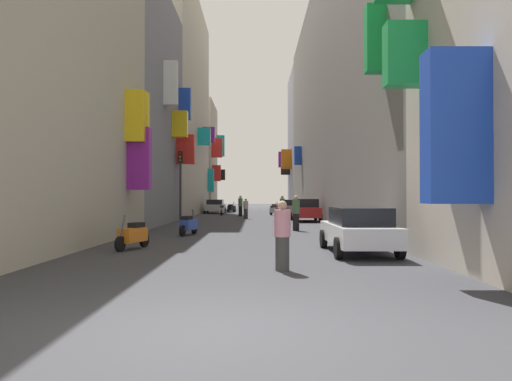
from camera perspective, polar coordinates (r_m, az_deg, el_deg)
The scene contains 22 objects.
ground_plane at distance 35.99m, azimuth -0.67°, elevation -3.44°, with size 140.00×140.00×0.00m, color #38383D.
building_left_mid_a at distance 30.39m, azimuth -16.32°, elevation 9.77°, with size 7.23×11.68×14.45m.
building_left_mid_b at distance 45.77m, azimuth -10.74°, elevation 10.14°, with size 7.26×19.30×20.65m.
building_left_far at distance 61.91m, azimuth -7.77°, elevation 4.10°, with size 7.36×9.67×13.80m.
building_right_mid_a at distance 36.32m, azimuth 12.28°, elevation 11.13°, with size 6.70×41.65×18.31m.
building_right_mid_b at distance 61.64m, azimuth 7.14°, elevation 5.95°, with size 7.38×10.37×17.74m.
parked_car_grey at distance 41.50m, azimuth 4.52°, elevation -2.04°, with size 2.01×3.91×1.42m.
parked_car_white at distance 14.31m, azimuth 12.53°, elevation -4.62°, with size 1.85×4.23×1.38m.
parked_car_red at distance 31.95m, azimuth 6.23°, elevation -2.35°, with size 1.88×3.97×1.53m.
parked_car_silver at distance 47.62m, azimuth -4.91°, elevation -1.89°, with size 1.99×4.13×1.38m.
scooter_black at distance 49.84m, azimuth -2.92°, elevation -2.15°, with size 0.86×1.86×1.13m.
scooter_white at distance 42.27m, azimuth -4.11°, elevation -2.41°, with size 0.46×1.92×1.13m.
scooter_blue at distance 20.64m, azimuth -8.17°, elevation -4.17°, with size 0.70×1.77×1.13m.
scooter_silver at distance 41.62m, azimuth 2.33°, elevation -2.44°, with size 0.80×1.78×1.13m.
scooter_red at distance 51.06m, azimuth 2.45°, elevation -2.12°, with size 0.87×1.88×1.13m.
scooter_orange at distance 15.55m, azimuth -14.72°, elevation -5.28°, with size 0.76×1.84×1.13m.
pedestrian_crossing at distance 39.77m, azimuth -1.81°, elevation -1.90°, with size 0.49×0.49×1.77m.
pedestrian_near_left at distance 10.72m, azimuth 3.36°, elevation -5.58°, with size 0.51×0.51×1.61m.
pedestrian_near_right at distance 37.19m, azimuth 3.35°, elevation -1.98°, with size 0.38×0.38×1.77m.
pedestrian_mid_street at distance 23.16m, azimuth 5.04°, elevation -2.78°, with size 0.44×0.44×1.75m.
pedestrian_far_away at distance 35.24m, azimuth -1.15°, elevation -2.24°, with size 0.54×0.54×1.56m.
traffic_light_near_corner at distance 31.75m, azimuth -9.15°, elevation 1.98°, with size 0.26×0.34×4.75m.
Camera 1 is at (0.49, -5.94, 1.70)m, focal length 32.63 mm.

